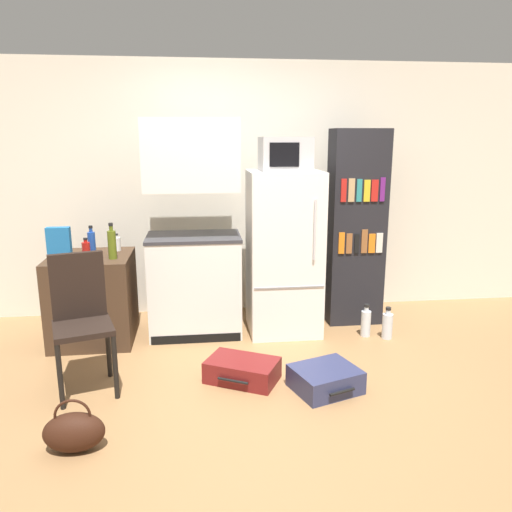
% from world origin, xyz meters
% --- Properties ---
extents(ground_plane, '(24.00, 24.00, 0.00)m').
position_xyz_m(ground_plane, '(0.00, 0.00, 0.00)').
color(ground_plane, olive).
extents(wall_back, '(6.40, 0.10, 2.56)m').
position_xyz_m(wall_back, '(0.20, 2.00, 1.28)').
color(wall_back, silver).
rests_on(wall_back, ground_plane).
extents(side_table, '(0.71, 0.69, 0.79)m').
position_xyz_m(side_table, '(-1.32, 1.25, 0.40)').
color(side_table, '#422D1E').
rests_on(side_table, ground_plane).
extents(kitchen_hutch, '(0.85, 0.56, 1.98)m').
position_xyz_m(kitchen_hutch, '(-0.40, 1.33, 0.90)').
color(kitchen_hutch, silver).
rests_on(kitchen_hutch, ground_plane).
extents(refrigerator, '(0.66, 0.64, 1.52)m').
position_xyz_m(refrigerator, '(0.43, 1.29, 0.76)').
color(refrigerator, white).
rests_on(refrigerator, ground_plane).
extents(microwave, '(0.44, 0.40, 0.30)m').
position_xyz_m(microwave, '(0.43, 1.29, 1.67)').
color(microwave, '#B7B7BC').
rests_on(microwave, refrigerator).
extents(bookshelf, '(0.53, 0.32, 1.89)m').
position_xyz_m(bookshelf, '(1.17, 1.45, 0.95)').
color(bookshelf, black).
rests_on(bookshelf, ground_plane).
extents(bottle_blue_soda, '(0.07, 0.07, 0.27)m').
position_xyz_m(bottle_blue_soda, '(-1.30, 1.28, 0.90)').
color(bottle_blue_soda, '#1E47A3').
rests_on(bottle_blue_soda, side_table).
extents(bottle_milk_white, '(0.08, 0.08, 0.16)m').
position_xyz_m(bottle_milk_white, '(-1.11, 1.44, 0.86)').
color(bottle_milk_white, white).
rests_on(bottle_milk_white, side_table).
extents(bottle_olive_oil, '(0.07, 0.07, 0.31)m').
position_xyz_m(bottle_olive_oil, '(-1.10, 1.12, 0.92)').
color(bottle_olive_oil, '#566619').
rests_on(bottle_olive_oil, side_table).
extents(bottle_ketchup_red, '(0.07, 0.07, 0.18)m').
position_xyz_m(bottle_ketchup_red, '(-1.33, 1.17, 0.87)').
color(bottle_ketchup_red, '#AD1914').
rests_on(bottle_ketchup_red, side_table).
extents(bowl, '(0.13, 0.13, 0.04)m').
position_xyz_m(bowl, '(-1.52, 1.22, 0.81)').
color(bowl, silver).
rests_on(bowl, side_table).
extents(cereal_box, '(0.19, 0.07, 0.30)m').
position_xyz_m(cereal_box, '(-1.51, 1.03, 0.94)').
color(cereal_box, '#1E66A8').
rests_on(cereal_box, side_table).
extents(chair, '(0.50, 0.50, 1.01)m').
position_xyz_m(chair, '(-1.22, 0.34, 0.60)').
color(chair, black).
rests_on(chair, ground_plane).
extents(suitcase_large_flat, '(0.62, 0.53, 0.17)m').
position_xyz_m(suitcase_large_flat, '(-0.05, 0.29, 0.08)').
color(suitcase_large_flat, maroon).
rests_on(suitcase_large_flat, ground_plane).
extents(suitcase_small_flat, '(0.55, 0.51, 0.17)m').
position_xyz_m(suitcase_small_flat, '(0.54, 0.08, 0.08)').
color(suitcase_small_flat, navy).
rests_on(suitcase_small_flat, ground_plane).
extents(handbag, '(0.36, 0.20, 0.33)m').
position_xyz_m(handbag, '(-1.12, -0.46, 0.12)').
color(handbag, '#33190F').
rests_on(handbag, ground_plane).
extents(water_bottle_front, '(0.09, 0.09, 0.31)m').
position_xyz_m(water_bottle_front, '(1.17, 1.04, 0.13)').
color(water_bottle_front, silver).
rests_on(water_bottle_front, ground_plane).
extents(water_bottle_middle, '(0.10, 0.10, 0.30)m').
position_xyz_m(water_bottle_middle, '(1.35, 0.96, 0.13)').
color(water_bottle_middle, silver).
rests_on(water_bottle_middle, ground_plane).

